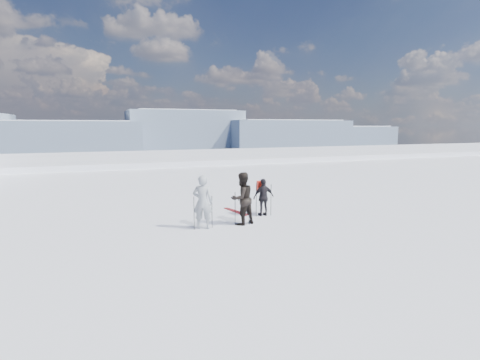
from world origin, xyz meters
The scene contains 8 objects.
lake_basin centered at (0.00, 30.00, -6.50)m, with size 820.00×820.00×71.62m.
far_mountain_range centered at (29.60, 454.78, -7.19)m, with size 770.00×110.00×53.00m.
skier_grey centered at (-3.47, 2.59, 0.95)m, with size 0.69×0.45×1.90m, color #989FA6.
skier_dark centered at (-1.98, 2.61, 0.96)m, with size 0.94×0.73×1.93m, color black.
skier_pack centered at (-0.68, 3.55, 0.75)m, with size 0.88×0.37×1.50m, color black.
backpack centered at (-0.69, 3.80, 1.73)m, with size 0.32×0.18×0.46m, color red.
ski_poles centered at (-2.01, 2.87, 0.62)m, with size 3.44×1.07×1.36m.
skis_loose centered at (-1.48, 4.54, 0.01)m, with size 0.64×1.68×0.03m.
Camera 1 is at (-6.84, -9.86, 3.60)m, focal length 28.00 mm.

